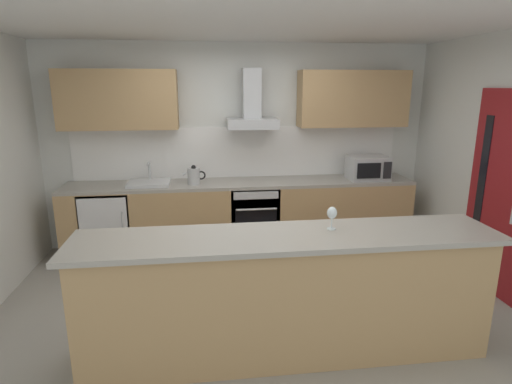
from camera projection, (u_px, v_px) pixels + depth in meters
The scene contains 15 objects.
ground at pixel (257, 309), 3.98m from camera, with size 5.94×4.69×0.02m, color gray.
ceiling at pixel (257, 17), 3.33m from camera, with size 5.94×4.69×0.02m, color white.
wall_back at pixel (238, 146), 5.49m from camera, with size 5.94×0.12×2.60m, color silver.
backsplash_tile at pixel (239, 152), 5.43m from camera, with size 4.20×0.02×0.66m, color white.
counter_back at pixel (242, 216), 5.33m from camera, with size 4.35×0.60×0.90m.
counter_island at pixel (287, 295), 3.20m from camera, with size 3.19×0.64×1.00m.
upper_cabinets at pixel (240, 99), 5.11m from camera, with size 4.29×0.32×0.70m.
side_door at pixel (498, 193), 4.16m from camera, with size 0.08×0.85×2.05m.
oven at pixel (253, 215), 5.32m from camera, with size 0.60×0.62×0.80m.
refrigerator at pixel (109, 224), 5.11m from camera, with size 0.58×0.60×0.85m.
microwave at pixel (368, 168), 5.33m from camera, with size 0.50×0.38×0.30m.
sink at pixel (149, 182), 5.06m from camera, with size 0.50×0.40×0.26m.
kettle at pixel (194, 176), 5.07m from camera, with size 0.29×0.15×0.24m.
range_hood at pixel (252, 110), 5.12m from camera, with size 0.62×0.45×0.72m.
wine_glass at pixel (332, 214), 3.16m from camera, with size 0.08×0.08×0.18m.
Camera 1 is at (-0.46, -3.55, 2.08)m, focal length 29.15 mm.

